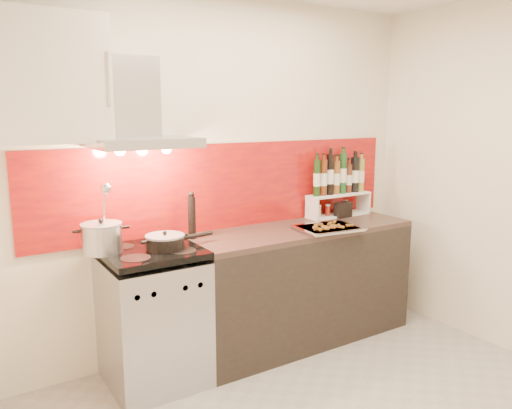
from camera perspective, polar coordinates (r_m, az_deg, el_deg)
back_wall at (r=3.73m, az=-3.71°, el=3.33°), size 3.40×0.02×2.60m
backsplash at (r=3.76m, az=-2.94°, el=2.16°), size 3.00×0.02×0.64m
range_stove at (r=3.40m, az=-11.62°, el=-12.62°), size 0.60×0.60×0.91m
counter at (r=3.95m, az=5.03°, el=-8.97°), size 1.80×0.60×0.90m
range_hood at (r=3.27m, az=-13.38°, el=9.84°), size 0.62×0.50×0.61m
upper_cabinet at (r=3.12m, az=-23.29°, el=13.08°), size 0.70×0.35×0.72m
stock_pot at (r=3.23m, az=-17.21°, el=-3.65°), size 0.25×0.25×0.22m
saute_pan at (r=3.23m, az=-10.23°, el=-4.17°), size 0.48×0.25×0.12m
utensil_jar at (r=3.16m, az=-16.92°, el=-3.31°), size 0.10×0.14×0.45m
pepper_mill at (r=3.46m, az=-7.35°, el=-1.32°), size 0.05×0.05×0.33m
step_shelf at (r=4.24m, az=9.51°, el=2.19°), size 0.59×0.16×0.53m
caddy_box at (r=4.22m, az=9.92°, el=-0.65°), size 0.16×0.09×0.13m
baking_tray at (r=3.76m, az=8.21°, el=-2.65°), size 0.50×0.41×0.03m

